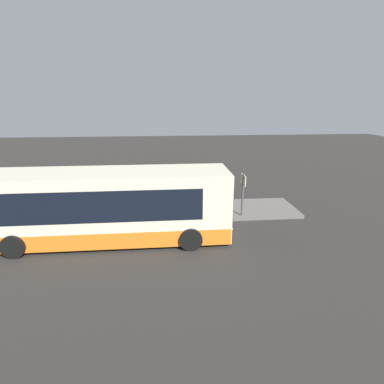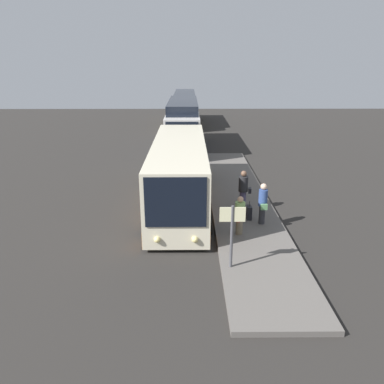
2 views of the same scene
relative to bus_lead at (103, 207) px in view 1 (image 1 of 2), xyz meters
The scene contains 8 objects.
ground 1.55m from the bus_lead, 153.84° to the right, with size 80.00×80.00×0.00m, color #2B2826.
platform 3.39m from the bus_lead, 91.03° to the left, with size 20.00×2.97×0.18m.
bus_lead is the anchor object (origin of this frame).
passenger_boarding 3.30m from the bus_lead, 68.34° to the left, with size 0.49×0.65×1.84m.
passenger_waiting 4.84m from the bus_lead, 31.40° to the left, with size 0.67×0.57×1.62m.
passenger_with_bags 4.76m from the bus_lead, 49.73° to the left, with size 0.55×0.38×1.81m.
suitcase 4.18m from the bus_lead, 51.19° to the left, with size 0.44×0.21×0.83m.
sign_post 6.93m from the bus_lead, 15.92° to the left, with size 0.10×0.85×2.23m.
Camera 1 is at (2.79, -12.41, 5.98)m, focal length 28.00 mm.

